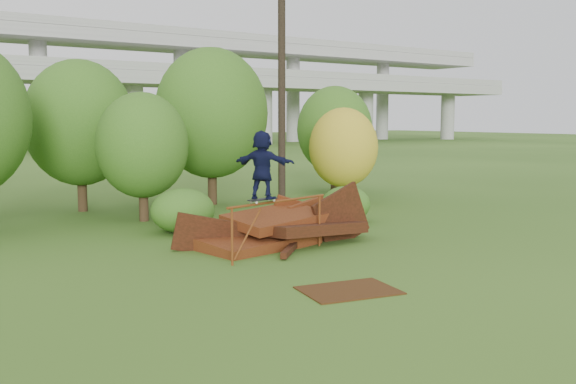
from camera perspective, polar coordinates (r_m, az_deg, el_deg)
ground at (r=16.19m, az=6.43°, el=-6.12°), size 240.00×240.00×0.00m
scrap_pile at (r=18.15m, az=-0.66°, el=-3.34°), size 5.91×3.27×2.07m
grind_rail at (r=16.59m, az=-0.82°, el=-1.82°), size 3.51×0.81×1.44m
skateboard at (r=16.12m, az=-2.27°, el=-0.66°), size 0.89×0.41×0.09m
skater at (r=16.03m, az=-2.28°, el=2.44°), size 1.29×1.61×1.71m
flat_plate at (r=13.44m, az=5.43°, el=-8.70°), size 2.17×1.74×0.03m
tree_1 at (r=25.50m, az=-18.02°, el=5.86°), size 4.13×4.13×5.74m
tree_2 at (r=22.51m, az=-12.83°, el=4.07°), size 3.15×3.15×4.44m
tree_3 at (r=26.42m, az=-6.83°, el=6.96°), size 4.60×4.60×6.39m
tree_4 at (r=26.85m, az=4.94°, el=3.95°), size 2.88×2.88×3.98m
tree_5 at (r=30.80m, az=4.16°, el=5.54°), size 3.60×3.60×5.06m
shrub_left at (r=20.12m, az=-9.34°, el=-1.65°), size 2.01×1.85×1.39m
shrub_right at (r=22.01m, az=5.16°, el=-1.08°), size 1.75×1.60×1.24m
utility_pole at (r=24.40m, az=-0.56°, el=9.53°), size 1.40×0.28×9.44m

